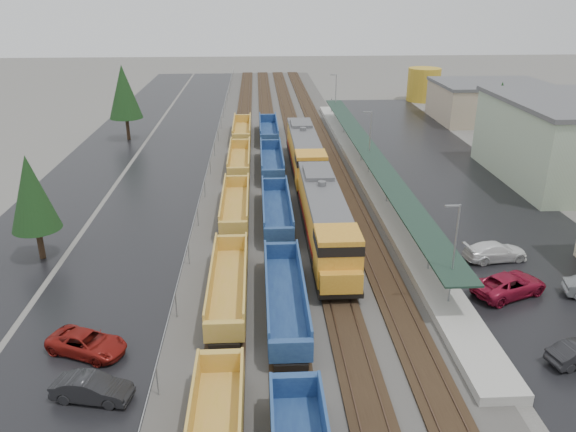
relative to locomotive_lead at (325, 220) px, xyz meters
name	(u,v)px	position (x,y,z in m)	size (l,w,h in m)	color
ballast_strip	(285,155)	(-2.00, 29.17, -2.57)	(20.00, 160.00, 0.08)	#302D2B
trackbed	(285,155)	(-2.00, 29.17, -2.45)	(14.60, 160.00, 0.22)	black
west_parking_lot	(174,157)	(-17.00, 29.17, -2.60)	(10.00, 160.00, 0.02)	black
west_road	(98,158)	(-27.00, 29.17, -2.60)	(9.00, 160.00, 0.02)	black
east_commuter_lot	(446,176)	(17.00, 19.17, -2.60)	(16.00, 100.00, 0.02)	black
station_platform	(368,172)	(7.50, 19.18, -1.88)	(3.00, 80.00, 8.00)	#9E9B93
chainlink_fence	(214,148)	(-11.50, 27.61, -1.00)	(0.08, 160.04, 2.02)	gray
distant_hills	(380,47)	(42.79, 179.85, -2.61)	(301.00, 140.00, 25.20)	#54634D
tree_west_near	(31,193)	(-24.00, -0.83, 3.21)	(3.96, 3.96, 9.00)	#332316
tree_west_far	(124,92)	(-25.00, 39.17, 4.51)	(4.84, 4.84, 11.00)	#332316
tree_east	(499,109)	(26.00, 27.17, 3.86)	(4.40, 4.40, 10.00)	#332316
locomotive_lead	(325,220)	(0.00, 0.00, 0.00)	(3.32, 21.89, 4.96)	black
locomotive_trail	(305,153)	(0.00, 21.00, 0.00)	(3.32, 21.89, 4.96)	black
well_string_yellow	(233,240)	(-8.00, -0.53, -1.46)	(2.59, 93.44, 2.30)	gold
well_string_blue	(280,247)	(-4.00, -2.30, -1.44)	(2.67, 96.59, 2.37)	navy
storage_tank	(424,85)	(27.77, 67.77, 0.61)	(6.45, 6.45, 6.45)	gold
parked_car_west_b	(92,389)	(-15.07, -18.93, -1.89)	(4.41, 1.54, 1.45)	black
parked_car_west_c	(87,343)	(-16.52, -14.57, -1.91)	(5.04, 2.32, 1.40)	maroon
parked_car_east_b	(509,285)	(12.68, -8.96, -1.80)	(5.84, 2.69, 1.62)	maroon
parked_car_east_c	(495,252)	(13.93, -3.32, -1.84)	(5.30, 2.16, 1.54)	white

